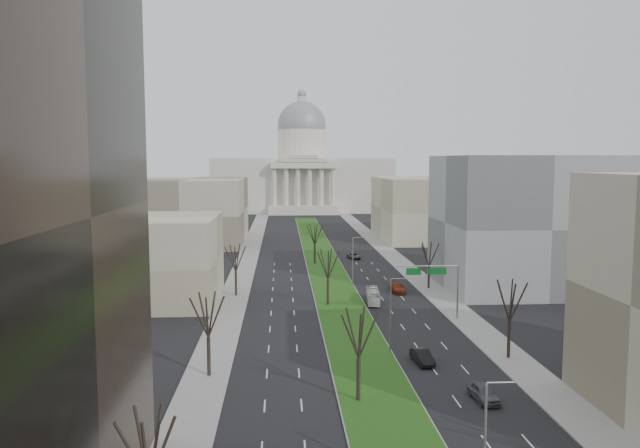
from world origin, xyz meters
name	(u,v)px	position (x,y,z in m)	size (l,w,h in m)	color
ground	(324,264)	(0.00, 120.00, 0.00)	(600.00, 600.00, 0.00)	black
median	(324,264)	(0.00, 118.99, 0.10)	(8.00, 222.03, 0.20)	#999993
sidewalk_left	(237,287)	(-17.50, 95.00, 0.07)	(5.00, 330.00, 0.15)	gray
sidewalk_right	(426,285)	(17.50, 95.00, 0.07)	(5.00, 330.00, 0.15)	gray
capitol	(302,175)	(0.00, 269.59, 16.31)	(80.00, 46.00, 55.00)	beige
building_beige_left	(137,259)	(-33.00, 85.00, 7.00)	(26.00, 22.00, 14.00)	tan
building_grey_right	(521,222)	(34.00, 92.00, 12.00)	(28.00, 26.00, 24.00)	slate
building_far_left	(191,211)	(-35.00, 160.00, 9.00)	(30.00, 40.00, 18.00)	gray
building_far_right	(431,208)	(35.00, 165.00, 9.00)	(30.00, 40.00, 18.00)	tan
tree_left_near	(148,443)	(-17.20, 18.00, 6.61)	(5.10, 5.10, 9.18)	black
tree_left_mid	(208,313)	(-17.20, 48.00, 7.00)	(5.40, 5.40, 9.72)	black
tree_left_far	(236,257)	(-17.20, 88.00, 6.84)	(5.28, 5.28, 9.50)	black
tree_right_mid	(510,299)	(17.20, 52.00, 7.16)	(5.52, 5.52, 9.94)	black
tree_right_far	(429,253)	(17.20, 92.00, 6.53)	(5.04, 5.04, 9.07)	black
tree_median_a	(359,331)	(-2.00, 40.00, 7.00)	(5.40, 5.40, 9.72)	black
tree_median_b	(328,262)	(-2.00, 80.00, 7.00)	(5.40, 5.40, 9.72)	black
tree_median_c	(315,233)	(-2.00, 120.00, 7.00)	(5.40, 5.40, 9.72)	black
streetlamp_median_a	(486,447)	(3.76, 20.00, 4.81)	(1.90, 0.20, 9.16)	gray
streetlamp_median_b	(391,314)	(3.76, 55.00, 4.81)	(1.90, 0.20, 9.16)	gray
streetlamp_median_c	(353,261)	(3.76, 95.00, 4.81)	(1.90, 0.20, 9.16)	gray
mast_arm_signs	(439,279)	(13.49, 70.03, 6.11)	(9.12, 0.24, 8.09)	gray
car_grey_near	(483,392)	(10.15, 39.58, 0.82)	(1.93, 4.80, 1.63)	#4E5156
car_black	(422,356)	(6.71, 50.95, 0.79)	(1.68, 4.80, 1.58)	black
car_red	(397,288)	(11.00, 89.36, 0.81)	(2.28, 5.60, 1.62)	maroon
car_grey_far	(354,256)	(7.67, 127.13, 0.68)	(2.27, 4.92, 1.37)	#43474A
box_van	(373,296)	(5.50, 81.51, 1.14)	(1.91, 8.16, 2.27)	silver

